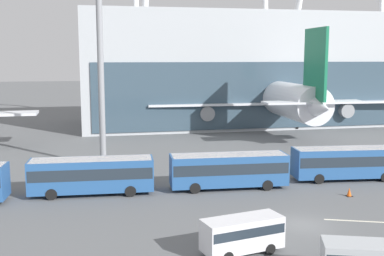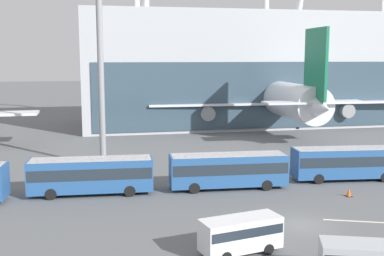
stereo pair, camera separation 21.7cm
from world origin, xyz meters
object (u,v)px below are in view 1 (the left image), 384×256
object	(u,v)px
airliner_at_gate_far	(275,97)
shuttle_bus_2	(229,168)
shuttle_bus_3	(348,161)
traffic_cone_0	(349,192)
shuttle_bus_1	(92,174)
service_van_foreground	(242,232)

from	to	relation	value
airliner_at_gate_far	shuttle_bus_2	size ratio (longest dim) A/B	3.91
shuttle_bus_3	traffic_cone_0	xyz separation A→B (m)	(-2.81, -5.41, -1.54)
shuttle_bus_3	shuttle_bus_1	bearing A→B (deg)	-174.15
shuttle_bus_1	shuttle_bus_2	bearing A→B (deg)	0.80
airliner_at_gate_far	service_van_foreground	xyz separation A→B (m)	(-21.33, -49.09, -4.22)
shuttle_bus_1	service_van_foreground	distance (m)	17.98
shuttle_bus_1	shuttle_bus_3	distance (m)	25.27
airliner_at_gate_far	shuttle_bus_3	xyz separation A→B (m)	(-5.34, -33.60, -3.66)
airliner_at_gate_far	shuttle_bus_1	world-z (taller)	airliner_at_gate_far
service_van_foreground	shuttle_bus_1	bearing A→B (deg)	-71.35
shuttle_bus_1	traffic_cone_0	xyz separation A→B (m)	(22.46, -5.31, -1.54)
shuttle_bus_3	traffic_cone_0	size ratio (longest dim) A/B	14.43
shuttle_bus_3	traffic_cone_0	world-z (taller)	shuttle_bus_3
airliner_at_gate_far	shuttle_bus_1	distance (m)	45.68
shuttle_bus_2	shuttle_bus_3	world-z (taller)	same
airliner_at_gate_far	traffic_cone_0	size ratio (longest dim) A/B	55.97
shuttle_bus_1	service_van_foreground	world-z (taller)	shuttle_bus_1
shuttle_bus_2	shuttle_bus_3	xyz separation A→B (m)	(12.64, 0.66, 0.00)
shuttle_bus_3	service_van_foreground	bearing A→B (deg)	-130.29
shuttle_bus_2	traffic_cone_0	bearing A→B (deg)	-22.60
traffic_cone_0	service_van_foreground	bearing A→B (deg)	-142.60
airliner_at_gate_far	shuttle_bus_1	bearing A→B (deg)	139.60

